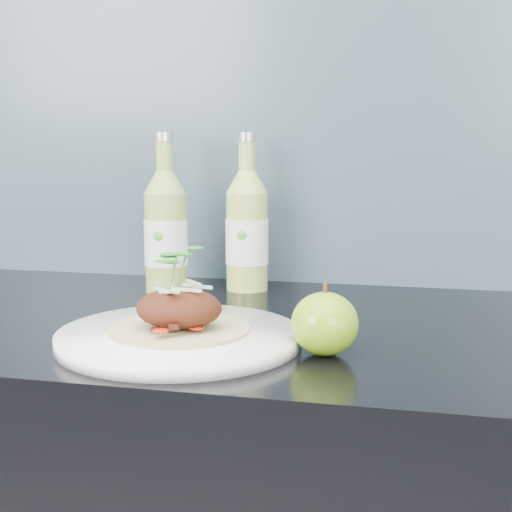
# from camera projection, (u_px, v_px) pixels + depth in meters

# --- Properties ---
(subway_backsplash) EXTENTS (4.00, 0.02, 0.70)m
(subway_backsplash) POSITION_uv_depth(u_px,v_px,m) (269.00, 77.00, 1.21)
(subway_backsplash) COLOR #64869D
(subway_backsplash) RESTS_ON kitchen_counter
(dinner_plate) EXTENTS (0.33, 0.33, 0.02)m
(dinner_plate) POSITION_uv_depth(u_px,v_px,m) (179.00, 337.00, 0.85)
(dinner_plate) COLOR white
(dinner_plate) RESTS_ON kitchen_counter
(pork_taco) EXTENTS (0.17, 0.17, 0.10)m
(pork_taco) POSITION_uv_depth(u_px,v_px,m) (179.00, 307.00, 0.85)
(pork_taco) COLOR tan
(pork_taco) RESTS_ON dinner_plate
(green_apple) EXTENTS (0.09, 0.09, 0.08)m
(green_apple) POSITION_uv_depth(u_px,v_px,m) (325.00, 324.00, 0.80)
(green_apple) COLOR #629510
(green_apple) RESTS_ON kitchen_counter
(cider_bottle_left) EXTENTS (0.09, 0.09, 0.26)m
(cider_bottle_left) POSITION_uv_depth(u_px,v_px,m) (166.00, 232.00, 1.15)
(cider_bottle_left) COLOR #8DB64B
(cider_bottle_left) RESTS_ON kitchen_counter
(cider_bottle_right) EXTENTS (0.08, 0.08, 0.26)m
(cider_bottle_right) POSITION_uv_depth(u_px,v_px,m) (247.00, 231.00, 1.16)
(cider_bottle_right) COLOR #ABC351
(cider_bottle_right) RESTS_ON kitchen_counter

